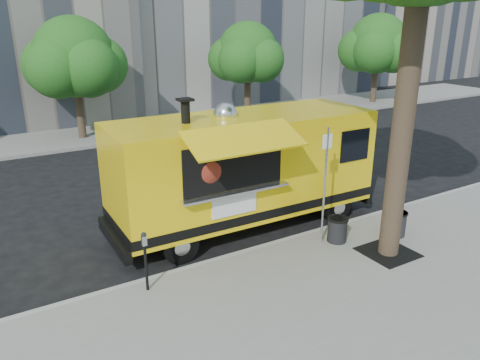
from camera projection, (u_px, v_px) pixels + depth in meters
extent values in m
plane|color=black|center=(238.00, 238.00, 12.43)|extent=(120.00, 120.00, 0.00)
cube|color=gray|center=(341.00, 313.00, 9.17)|extent=(60.00, 6.00, 0.15)
cube|color=#999993|center=(257.00, 250.00, 11.66)|extent=(60.00, 0.14, 0.16)
cube|color=gray|center=(100.00, 133.00, 23.33)|extent=(60.00, 5.00, 0.15)
cylinder|color=#33261C|center=(403.00, 121.00, 10.30)|extent=(0.48, 0.48, 6.50)
cube|color=black|center=(388.00, 252.00, 11.38)|extent=(1.20, 1.20, 0.02)
cylinder|color=#33261C|center=(80.00, 110.00, 21.74)|extent=(0.36, 0.36, 2.60)
sphere|color=#164B14|center=(74.00, 57.00, 20.94)|extent=(3.60, 3.60, 3.60)
cylinder|color=#33261C|center=(247.00, 95.00, 25.86)|extent=(0.36, 0.36, 2.60)
sphere|color=#164B14|center=(248.00, 52.00, 25.10)|extent=(3.24, 3.24, 3.24)
cylinder|color=#33261C|center=(374.00, 82.00, 30.88)|extent=(0.36, 0.36, 2.60)
sphere|color=#164B14|center=(378.00, 44.00, 30.06)|extent=(3.78, 3.78, 3.78)
cylinder|color=silver|center=(324.00, 187.00, 11.38)|extent=(0.06, 0.06, 3.00)
cube|color=white|center=(327.00, 141.00, 11.00)|extent=(0.28, 0.02, 0.35)
cylinder|color=black|center=(146.00, 268.00, 9.66)|extent=(0.06, 0.06, 1.05)
cube|color=silver|center=(144.00, 241.00, 9.45)|extent=(0.10, 0.08, 0.22)
sphere|color=black|center=(144.00, 235.00, 9.41)|extent=(0.11, 0.11, 0.11)
cube|color=yellow|center=(244.00, 163.00, 12.58)|extent=(7.18, 2.54, 2.58)
cube|color=black|center=(244.00, 200.00, 12.93)|extent=(7.20, 2.56, 0.24)
cube|color=black|center=(343.00, 187.00, 14.75)|extent=(0.22, 2.30, 0.33)
cube|color=black|center=(114.00, 239.00, 11.31)|extent=(0.22, 2.30, 0.33)
cube|color=black|center=(346.00, 133.00, 14.14)|extent=(0.08, 1.93, 1.04)
cylinder|color=black|center=(336.00, 206.00, 13.39)|extent=(0.88, 0.32, 0.88)
cylinder|color=black|center=(294.00, 185.00, 15.04)|extent=(0.88, 0.32, 0.88)
cylinder|color=black|center=(180.00, 245.00, 11.11)|extent=(0.88, 0.32, 0.88)
cylinder|color=black|center=(151.00, 216.00, 12.76)|extent=(0.88, 0.32, 0.88)
cube|color=black|center=(233.00, 166.00, 11.04)|extent=(2.64, 0.23, 1.15)
cube|color=silver|center=(236.00, 192.00, 11.12)|extent=(2.84, 0.40, 0.06)
cube|color=yellow|center=(245.00, 139.00, 10.32)|extent=(2.75, 1.08, 0.46)
cube|color=white|center=(234.00, 204.00, 11.30)|extent=(1.21, 0.06, 0.55)
cylinder|color=black|center=(186.00, 112.00, 11.29)|extent=(0.22, 0.22, 0.60)
sphere|color=silver|center=(225.00, 114.00, 12.11)|extent=(0.61, 0.61, 0.61)
sphere|color=maroon|center=(204.00, 168.00, 11.01)|extent=(0.92, 0.92, 0.92)
cylinder|color=#FF590C|center=(209.00, 176.00, 10.87)|extent=(0.38, 0.14, 0.37)
cylinder|color=black|center=(337.00, 230.00, 11.86)|extent=(0.49, 0.49, 0.64)
cylinder|color=black|center=(338.00, 219.00, 11.76)|extent=(0.53, 0.53, 0.04)
cylinder|color=black|center=(396.00, 224.00, 12.18)|extent=(0.50, 0.50, 0.66)
cylinder|color=black|center=(397.00, 213.00, 12.08)|extent=(0.55, 0.55, 0.04)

